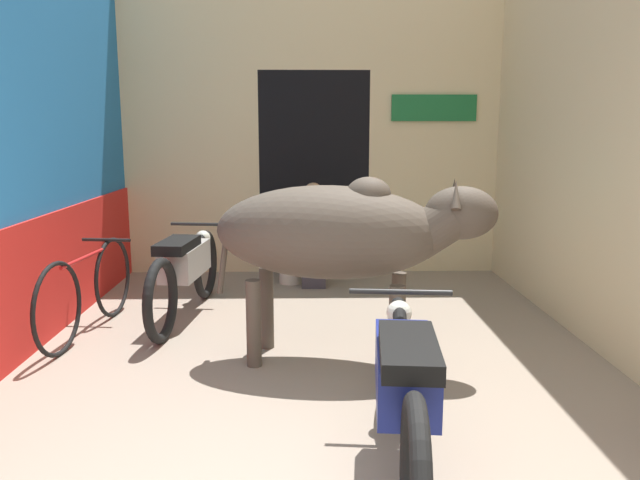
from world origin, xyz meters
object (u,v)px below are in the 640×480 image
object	(u,v)px
cow	(341,233)
plastic_stool	(290,263)
motorcycle_near	(405,386)
bicycle	(88,290)
shopkeeper_seated	(313,232)
motorcycle_far	(185,269)

from	to	relation	value
cow	plastic_stool	size ratio (longest dim) A/B	4.96
cow	motorcycle_near	xyz separation A→B (m)	(0.23, -1.56, -0.50)
bicycle	shopkeeper_seated	world-z (taller)	shopkeeper_seated
cow	motorcycle_far	size ratio (longest dim) A/B	1.02
motorcycle_near	shopkeeper_seated	world-z (taller)	shopkeeper_seated
motorcycle_near	plastic_stool	xyz separation A→B (m)	(-0.67, 3.94, -0.25)
cow	shopkeeper_seated	xyz separation A→B (m)	(-0.17, 2.28, -0.38)
bicycle	plastic_stool	size ratio (longest dim) A/B	4.16
plastic_stool	shopkeeper_seated	bearing A→B (deg)	-20.51
cow	shopkeeper_seated	distance (m)	2.32
cow	motorcycle_far	xyz separation A→B (m)	(-1.35, 1.12, -0.51)
cow	bicycle	distance (m)	2.27
cow	shopkeeper_seated	world-z (taller)	cow
cow	bicycle	world-z (taller)	cow
shopkeeper_seated	motorcycle_far	bearing A→B (deg)	-135.25
motorcycle_far	motorcycle_near	bearing A→B (deg)	-59.30
motorcycle_far	bicycle	xyz separation A→B (m)	(-0.73, -0.44, -0.08)
plastic_stool	motorcycle_far	bearing A→B (deg)	-126.07
plastic_stool	bicycle	bearing A→B (deg)	-134.07
bicycle	plastic_stool	distance (m)	2.38
motorcycle_near	motorcycle_far	size ratio (longest dim) A/B	1.03
cow	plastic_stool	xyz separation A→B (m)	(-0.43, 2.38, -0.75)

